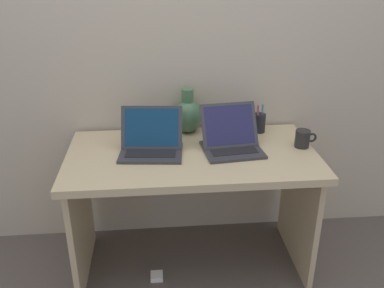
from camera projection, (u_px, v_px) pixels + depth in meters
The scene contains 9 objects.
ground_plane at pixel (192, 262), 2.53m from camera, with size 6.00×6.00×0.00m, color #564C47.
back_wall at pixel (186, 48), 2.38m from camera, with size 4.40×0.04×2.40m, color #BCAD99.
desk at pixel (192, 180), 2.29m from camera, with size 1.32×0.69×0.73m.
laptop_left at pixel (151, 141), 2.21m from camera, with size 0.35×0.27×0.23m.
laptop_right at pixel (231, 138), 2.25m from camera, with size 0.33×0.29×0.23m.
green_vase at pixel (188, 115), 2.44m from camera, with size 0.16×0.16×0.26m.
coffee_mug at pixel (303, 139), 2.27m from camera, with size 0.12×0.08×0.09m.
pen_cup at pixel (259, 123), 2.46m from camera, with size 0.07×0.07×0.18m.
power_brick at pixel (157, 276), 2.40m from camera, with size 0.07×0.07×0.03m, color white.
Camera 1 is at (-0.18, -2.00, 1.70)m, focal length 39.46 mm.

